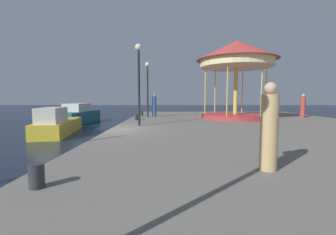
% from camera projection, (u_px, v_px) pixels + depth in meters
% --- Properties ---
extents(ground_plane, '(120.00, 120.00, 0.00)m').
position_uv_depth(ground_plane, '(110.00, 146.00, 10.81)').
color(ground_plane, black).
extents(quay_dock, '(14.70, 27.07, 0.80)m').
position_uv_depth(quay_dock, '(266.00, 137.00, 10.79)').
color(quay_dock, slate).
rests_on(quay_dock, ground).
extents(motorboat_yellow, '(2.41, 5.49, 1.71)m').
position_uv_depth(motorboat_yellow, '(57.00, 124.00, 14.06)').
color(motorboat_yellow, gold).
rests_on(motorboat_yellow, ground).
extents(motorboat_teal, '(2.73, 5.75, 1.75)m').
position_uv_depth(motorboat_teal, '(76.00, 116.00, 20.48)').
color(motorboat_teal, '#19606B').
rests_on(motorboat_teal, ground).
extents(carousel, '(5.60, 5.60, 5.43)m').
position_uv_depth(carousel, '(236.00, 61.00, 15.99)').
color(carousel, '#B23333').
rests_on(carousel, quay_dock).
extents(lamp_post_mid_promenade, '(0.36, 0.36, 4.23)m').
position_uv_depth(lamp_post_mid_promenade, '(139.00, 70.00, 11.85)').
color(lamp_post_mid_promenade, black).
rests_on(lamp_post_mid_promenade, quay_dock).
extents(lamp_post_far_end, '(0.36, 0.36, 4.13)m').
position_uv_depth(lamp_post_far_end, '(147.00, 79.00, 17.24)').
color(lamp_post_far_end, black).
rests_on(lamp_post_far_end, quay_dock).
extents(bollard_north, '(0.24, 0.24, 0.40)m').
position_uv_depth(bollard_north, '(136.00, 117.00, 15.01)').
color(bollard_north, '#2D2D33').
rests_on(bollard_north, quay_dock).
extents(bollard_south, '(0.24, 0.24, 0.40)m').
position_uv_depth(bollard_south, '(36.00, 176.00, 3.71)').
color(bollard_south, '#2D2D33').
rests_on(bollard_south, quay_dock).
extents(bollard_center, '(0.24, 0.24, 0.40)m').
position_uv_depth(bollard_center, '(142.00, 113.00, 18.80)').
color(bollard_center, '#2D2D33').
rests_on(bollard_center, quay_dock).
extents(person_by_the_water, '(0.34, 0.34, 1.78)m').
position_uv_depth(person_by_the_water, '(154.00, 106.00, 17.84)').
color(person_by_the_water, '#2D4C8C').
rests_on(person_by_the_water, quay_dock).
extents(person_near_carousel, '(0.34, 0.34, 1.78)m').
position_uv_depth(person_near_carousel, '(269.00, 129.00, 4.60)').
color(person_near_carousel, tan).
rests_on(person_near_carousel, quay_dock).
extents(person_far_corner, '(0.34, 0.34, 1.75)m').
position_uv_depth(person_far_corner, '(303.00, 106.00, 17.08)').
color(person_far_corner, '#B23833').
rests_on(person_far_corner, quay_dock).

